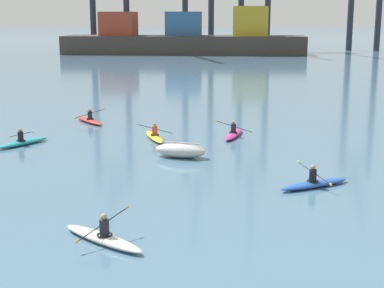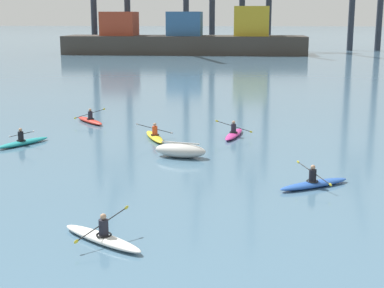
% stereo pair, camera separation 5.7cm
% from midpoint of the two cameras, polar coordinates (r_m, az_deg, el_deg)
% --- Properties ---
extents(container_barge, '(44.03, 9.39, 8.57)m').
position_cam_midpoint_polar(container_barge, '(107.53, -0.58, 10.40)').
color(container_barge, '#38332D').
rests_on(container_barge, ground).
extents(capsized_dinghy, '(2.78, 1.66, 0.76)m').
position_cam_midpoint_polar(capsized_dinghy, '(28.46, -1.10, -0.63)').
color(capsized_dinghy, beige).
rests_on(capsized_dinghy, ground).
extents(kayak_blue, '(3.19, 2.34, 0.95)m').
position_cam_midpoint_polar(kayak_blue, '(24.08, 12.04, -3.81)').
color(kayak_blue, '#2856B2').
rests_on(kayak_blue, ground).
extents(kayak_red, '(2.64, 2.99, 0.95)m').
position_cam_midpoint_polar(kayak_red, '(38.38, -10.02, 2.35)').
color(kayak_red, red).
rests_on(kayak_red, ground).
extents(kayak_white, '(3.12, 2.45, 0.95)m').
position_cam_midpoint_polar(kayak_white, '(18.21, -8.80, -9.08)').
color(kayak_white, silver).
rests_on(kayak_white, ground).
extents(kayak_teal, '(2.25, 3.23, 0.96)m').
position_cam_midpoint_polar(kayak_teal, '(32.50, -16.38, 0.20)').
color(kayak_teal, teal).
rests_on(kayak_teal, ground).
extents(kayak_magenta, '(2.19, 3.45, 0.95)m').
position_cam_midpoint_polar(kayak_magenta, '(33.48, 4.21, 1.03)').
color(kayak_magenta, '#C13384').
rests_on(kayak_magenta, ground).
extents(kayak_yellow, '(2.07, 3.38, 1.00)m').
position_cam_midpoint_polar(kayak_yellow, '(32.78, -3.67, 0.79)').
color(kayak_yellow, yellow).
rests_on(kayak_yellow, ground).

